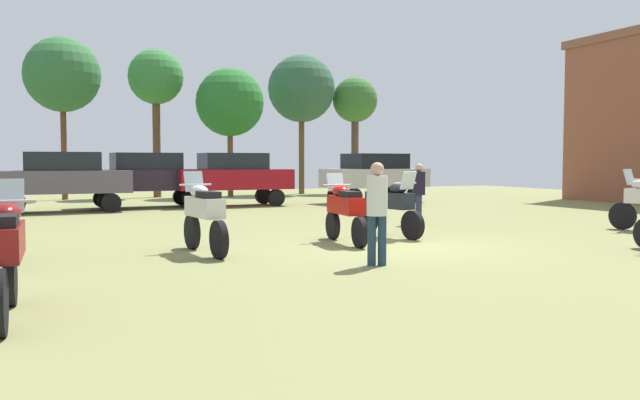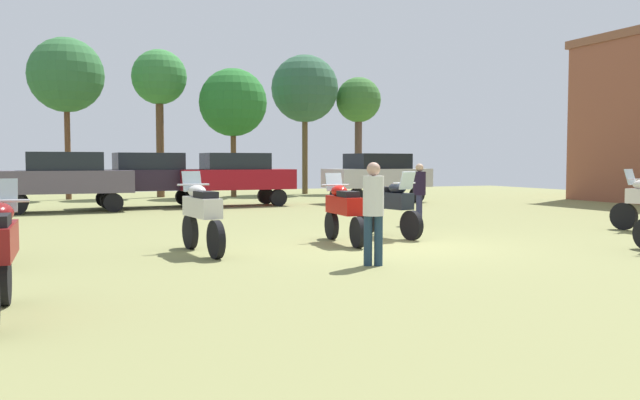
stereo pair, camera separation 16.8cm
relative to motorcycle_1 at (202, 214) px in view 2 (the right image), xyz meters
name	(u,v)px [view 2 (the right image)]	position (x,y,z in m)	size (l,w,h in m)	color
ground_plane	(390,246)	(3.79, -0.25, -0.75)	(44.00, 52.00, 0.02)	olive
motorcycle_1	(202,214)	(0.00, 0.00, 0.00)	(0.62, 2.16, 1.51)	black
motorcycle_3	(389,205)	(4.47, 1.04, -0.01)	(0.71, 2.19, 1.48)	black
motorcycle_7	(343,209)	(3.04, 0.37, -0.03)	(0.62, 2.14, 1.45)	black
car_1	(378,174)	(9.85, 11.97, 0.43)	(4.48, 2.29, 2.00)	black
car_2	(65,177)	(-2.06, 11.60, 0.43)	(4.31, 1.82, 2.00)	black
car_4	(235,175)	(3.96, 12.26, 0.43)	(4.34, 1.91, 2.00)	black
car_6	(149,176)	(0.82, 12.71, 0.43)	(4.38, 2.00, 2.00)	black
person_1	(419,189)	(6.62, 3.33, 0.21)	(0.48, 0.48, 1.63)	#2B2C4C
person_2	(373,206)	(2.27, -2.49, 0.24)	(0.45, 0.45, 1.69)	#1E364A
tree_2	(159,79)	(2.33, 19.59, 4.76)	(2.55, 2.55, 6.90)	brown
tree_3	(305,89)	(9.72, 19.87, 4.65)	(3.45, 3.45, 7.14)	brown
tree_6	(66,76)	(-1.75, 19.20, 4.70)	(3.26, 3.26, 7.10)	brown
tree_7	(233,103)	(5.58, 18.56, 3.71)	(3.20, 3.20, 6.07)	brown
tree_9	(358,102)	(12.62, 19.54, 4.05)	(2.36, 2.36, 6.10)	brown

